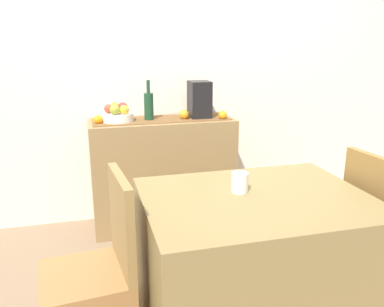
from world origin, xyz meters
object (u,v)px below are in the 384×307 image
at_px(chair_near_window, 91,307).
at_px(fruit_bowl, 118,117).
at_px(coffee_cup, 240,182).
at_px(wine_bottle, 149,106).
at_px(coffee_maker, 199,100).
at_px(dining_table, 253,263).
at_px(sideboard_console, 163,173).

bearing_deg(chair_near_window, fruit_bowl, 78.99).
bearing_deg(coffee_cup, wine_bottle, 101.52).
bearing_deg(coffee_cup, fruit_bowl, 111.51).
relative_size(wine_bottle, coffee_maker, 1.07).
relative_size(fruit_bowl, coffee_maker, 0.83).
height_order(wine_bottle, coffee_maker, wine_bottle).
bearing_deg(fruit_bowl, coffee_maker, 0.00).
bearing_deg(fruit_bowl, dining_table, -67.43).
distance_m(fruit_bowl, dining_table, 1.55).
bearing_deg(dining_table, coffee_maker, 86.30).
bearing_deg(chair_near_window, coffee_maker, 55.96).
height_order(sideboard_console, chair_near_window, chair_near_window).
xyz_separation_m(fruit_bowl, coffee_cup, (0.50, -1.26, -0.13)).
bearing_deg(chair_near_window, sideboard_console, 65.85).
xyz_separation_m(coffee_cup, chair_near_window, (-0.76, -0.08, -0.52)).
bearing_deg(chair_near_window, dining_table, -0.12).
xyz_separation_m(sideboard_console, wine_bottle, (-0.10, -0.00, 0.55)).
relative_size(fruit_bowl, wine_bottle, 0.78).
relative_size(coffee_maker, coffee_cup, 2.87).
xyz_separation_m(wine_bottle, coffee_cup, (0.26, -1.26, -0.20)).
distance_m(sideboard_console, fruit_bowl, 0.58).
relative_size(fruit_bowl, chair_near_window, 0.27).
distance_m(sideboard_console, wine_bottle, 0.56).
relative_size(fruit_bowl, dining_table, 0.22).
height_order(fruit_bowl, chair_near_window, fruit_bowl).
bearing_deg(sideboard_console, dining_table, -80.79).
height_order(sideboard_console, wine_bottle, wine_bottle).
bearing_deg(sideboard_console, wine_bottle, -180.00).
relative_size(wine_bottle, dining_table, 0.28).
xyz_separation_m(fruit_bowl, coffee_maker, (0.64, 0.00, 0.11)).
xyz_separation_m(sideboard_console, coffee_cup, (0.16, -1.26, 0.35)).
bearing_deg(wine_bottle, chair_near_window, -110.50).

